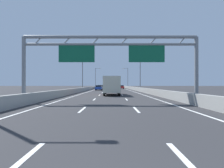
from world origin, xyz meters
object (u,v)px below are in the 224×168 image
at_px(silver_car, 105,86).
at_px(box_truck, 112,85).
at_px(blue_car, 99,88).
at_px(streetlamp_right_mid, 139,71).
at_px(streetlamp_right_far, 127,77).
at_px(red_car, 122,87).
at_px(green_car, 106,86).
at_px(orange_car, 119,86).
at_px(streetlamp_left_mid, 83,71).
at_px(white_car, 101,87).
at_px(streetlamp_left_far, 96,77).
at_px(sign_gantry, 110,51).
at_px(black_car, 103,87).

distance_m(silver_car, box_truck, 77.60).
bearing_deg(box_truck, blue_car, 98.51).
bearing_deg(streetlamp_right_mid, streetlamp_right_far, 90.00).
relative_size(red_car, green_car, 0.99).
height_order(orange_car, box_truck, box_truck).
height_order(streetlamp_left_mid, silver_car, streetlamp_left_mid).
xyz_separation_m(streetlamp_right_mid, white_car, (-11.05, 13.27, -4.61)).
xyz_separation_m(blue_car, box_truck, (3.76, -25.13, 0.83)).
relative_size(streetlamp_left_mid, streetlamp_right_mid, 1.00).
bearing_deg(streetlamp_right_far, streetlamp_left_mid, -109.95).
height_order(streetlamp_left_mid, box_truck, streetlamp_left_mid).
bearing_deg(blue_car, red_car, 68.46).
bearing_deg(streetlamp_right_far, white_car, -111.64).
bearing_deg(streetlamp_left_far, white_car, -82.08).
bearing_deg(box_truck, green_car, 92.42).
xyz_separation_m(streetlamp_left_far, white_car, (3.88, -27.87, -4.61)).
height_order(streetlamp_left_far, white_car, streetlamp_left_far).
bearing_deg(streetlamp_left_mid, streetlamp_left_far, 90.00).
xyz_separation_m(streetlamp_left_mid, red_car, (11.30, 22.90, -4.67)).
distance_m(streetlamp_right_mid, streetlamp_right_far, 41.13).
bearing_deg(orange_car, box_truck, -93.04).
xyz_separation_m(white_car, orange_car, (7.21, 31.17, -0.04)).
xyz_separation_m(blue_car, green_car, (0.06, 62.34, -0.05)).
distance_m(sign_gantry, streetlamp_left_mid, 34.56).
relative_size(sign_gantry, orange_car, 3.83).
relative_size(streetlamp_left_mid, white_car, 2.07).
relative_size(silver_car, blue_car, 0.96).
bearing_deg(streetlamp_left_mid, white_car, 73.71).
distance_m(silver_car, green_car, 9.97).
height_order(sign_gantry, silver_car, sign_gantry).
relative_size(blue_car, orange_car, 1.05).
height_order(silver_car, box_truck, box_truck).
distance_m(silver_car, white_car, 43.12).
relative_size(blue_car, red_car, 1.01).
relative_size(streetlamp_right_far, orange_car, 2.17).
height_order(silver_car, red_car, silver_car).
xyz_separation_m(black_car, red_car, (7.21, -4.02, -0.01)).
relative_size(streetlamp_right_mid, box_truck, 1.12).
distance_m(sign_gantry, box_truck, 13.03).
relative_size(sign_gantry, blue_car, 3.63).
height_order(red_car, green_car, red_car).
height_order(red_car, box_truck, box_truck).
bearing_deg(orange_car, streetlamp_right_far, -40.66).
xyz_separation_m(streetlamp_left_far, black_car, (4.09, -14.21, -4.66)).
distance_m(streetlamp_right_mid, red_car, 23.66).
distance_m(blue_car, orange_car, 41.06).
distance_m(black_car, white_car, 13.66).
relative_size(red_car, orange_car, 1.04).
xyz_separation_m(sign_gantry, streetlamp_left_mid, (-7.50, 33.73, 0.57)).
bearing_deg(red_car, streetlamp_right_mid, -81.00).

